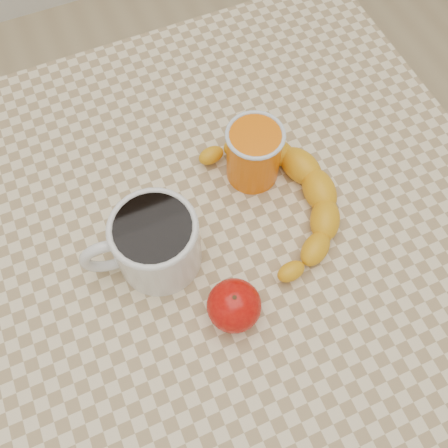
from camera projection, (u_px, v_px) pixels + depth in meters
name	position (u px, v px, depth m)	size (l,w,h in m)	color
ground	(224.00, 352.00, 1.35)	(3.00, 3.00, 0.00)	tan
table	(224.00, 255.00, 0.76)	(0.80, 0.80, 0.75)	beige
coffee_mug	(154.00, 242.00, 0.62)	(0.16, 0.12, 0.09)	silver
orange_juice_glass	(254.00, 154.00, 0.68)	(0.08, 0.08, 0.09)	orange
apple	(234.00, 306.00, 0.60)	(0.09, 0.09, 0.06)	#9C0505
banana	(278.00, 198.00, 0.68)	(0.21, 0.29, 0.04)	gold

